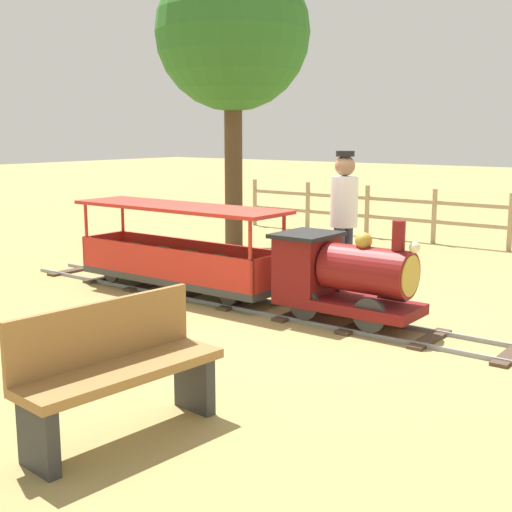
{
  "coord_description": "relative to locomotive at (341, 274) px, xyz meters",
  "views": [
    {
      "loc": [
        5.6,
        4.1,
        1.83
      ],
      "look_at": [
        0.0,
        -0.15,
        0.55
      ],
      "focal_mm": 48.29,
      "sensor_mm": 36.0,
      "label": 1
    }
  ],
  "objects": [
    {
      "name": "ground_plane",
      "position": [
        0.0,
        -0.87,
        -0.49
      ],
      "size": [
        60.0,
        60.0,
        0.0
      ],
      "primitive_type": "plane",
      "color": "#A38C51"
    },
    {
      "name": "oak_tree_near",
      "position": [
        -2.91,
        -3.67,
        2.79
      ],
      "size": [
        2.37,
        2.37,
        4.5
      ],
      "color": "#4C3823",
      "rests_on": "ground_plane"
    },
    {
      "name": "park_bench",
      "position": [
        2.96,
        0.18,
        -0.07
      ],
      "size": [
        1.33,
        0.53,
        0.82
      ],
      "color": "olive",
      "rests_on": "ground_plane"
    },
    {
      "name": "track",
      "position": [
        0.0,
        -1.22,
        -0.47
      ],
      "size": [
        0.68,
        6.4,
        0.04
      ],
      "color": "gray",
      "rests_on": "ground_plane"
    },
    {
      "name": "fence_section",
      "position": [
        -5.1,
        -1.22,
        -0.0
      ],
      "size": [
        0.08,
        7.48,
        0.9
      ],
      "color": "tan",
      "rests_on": "ground_plane"
    },
    {
      "name": "passenger_car",
      "position": [
        0.0,
        -2.12,
        -0.06
      ],
      "size": [
        0.74,
        2.7,
        0.97
      ],
      "color": "#3F3F3F",
      "rests_on": "ground_plane"
    },
    {
      "name": "locomotive",
      "position": [
        0.0,
        0.0,
        0.0
      ],
      "size": [
        0.64,
        1.45,
        1.01
      ],
      "color": "maroon",
      "rests_on": "ground_plane"
    },
    {
      "name": "conductor_person",
      "position": [
        -0.92,
        -0.51,
        0.47
      ],
      "size": [
        0.3,
        0.3,
        1.62
      ],
      "color": "#282D47",
      "rests_on": "ground_plane"
    }
  ]
}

